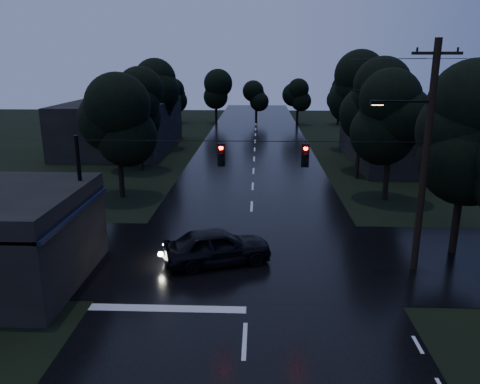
{
  "coord_description": "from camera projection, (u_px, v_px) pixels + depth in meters",
  "views": [
    {
      "loc": [
        0.4,
        -8.78,
        9.14
      ],
      "look_at": [
        -0.49,
        13.5,
        2.83
      ],
      "focal_mm": 35.0,
      "sensor_mm": 36.0,
      "label": 1
    }
  ],
  "objects": [
    {
      "name": "anchor_pole_left",
      "position": [
        82.0,
        202.0,
        20.99
      ],
      "size": [
        0.18,
        0.18,
        6.0
      ],
      "primitive_type": "cylinder",
      "color": "black",
      "rests_on": "ground"
    },
    {
      "name": "tree_right_c",
      "position": [
        356.0,
        88.0,
        47.27
      ],
      "size": [
        4.76,
        4.76,
        10.03
      ],
      "color": "black",
      "rests_on": "ground"
    },
    {
      "name": "tree_left_c",
      "position": [
        156.0,
        92.0,
        48.16
      ],
      "size": [
        4.48,
        4.48,
        9.44
      ],
      "color": "black",
      "rests_on": "ground"
    },
    {
      "name": "utility_pole_main",
      "position": [
        424.0,
        155.0,
        19.8
      ],
      "size": [
        3.5,
        0.3,
        10.0
      ],
      "color": "black",
      "rests_on": "ground"
    },
    {
      "name": "tree_right_b",
      "position": [
        373.0,
        100.0,
        37.78
      ],
      "size": [
        4.48,
        4.48,
        9.44
      ],
      "color": "black",
      "rests_on": "ground"
    },
    {
      "name": "tree_corner_near",
      "position": [
        468.0,
        131.0,
        21.43
      ],
      "size": [
        4.48,
        4.48,
        9.44
      ],
      "color": "black",
      "rests_on": "ground"
    },
    {
      "name": "tree_right_a",
      "position": [
        392.0,
        116.0,
        30.22
      ],
      "size": [
        4.2,
        4.2,
        8.85
      ],
      "color": "black",
      "rests_on": "ground"
    },
    {
      "name": "car",
      "position": [
        217.0,
        246.0,
        21.58
      ],
      "size": [
        5.37,
        3.53,
        1.7
      ],
      "primitive_type": "imported",
      "rotation": [
        0.0,
        0.0,
        1.9
      ],
      "color": "black",
      "rests_on": "ground"
    },
    {
      "name": "main_road",
      "position": [
        254.0,
        171.0,
        39.79
      ],
      "size": [
        12.0,
        120.0,
        0.02
      ],
      "primitive_type": "cube",
      "color": "black",
      "rests_on": "ground"
    },
    {
      "name": "cross_street",
      "position": [
        249.0,
        257.0,
        22.48
      ],
      "size": [
        60.0,
        9.0,
        0.02
      ],
      "primitive_type": "cube",
      "color": "black",
      "rests_on": "ground"
    },
    {
      "name": "tree_left_a",
      "position": [
        117.0,
        121.0,
        31.01
      ],
      "size": [
        3.92,
        3.92,
        8.26
      ],
      "color": "black",
      "rests_on": "ground"
    },
    {
      "name": "utility_pole_far",
      "position": [
        360.0,
        130.0,
        36.49
      ],
      "size": [
        2.0,
        0.3,
        7.5
      ],
      "color": "black",
      "rests_on": "ground"
    },
    {
      "name": "building_far_left",
      "position": [
        122.0,
        125.0,
        49.26
      ],
      "size": [
        10.0,
        16.0,
        5.0
      ],
      "primitive_type": "cube",
      "color": "black",
      "rests_on": "ground"
    },
    {
      "name": "building_far_right",
      "position": [
        408.0,
        139.0,
        42.49
      ],
      "size": [
        10.0,
        14.0,
        4.4
      ],
      "primitive_type": "cube",
      "color": "black",
      "rests_on": "ground"
    },
    {
      "name": "span_signals",
      "position": [
        262.0,
        154.0,
        20.06
      ],
      "size": [
        15.0,
        0.37,
        1.12
      ],
      "color": "black",
      "rests_on": "ground"
    },
    {
      "name": "tree_left_b",
      "position": [
        138.0,
        104.0,
        38.62
      ],
      "size": [
        4.2,
        4.2,
        8.85
      ],
      "color": "black",
      "rests_on": "ground"
    }
  ]
}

